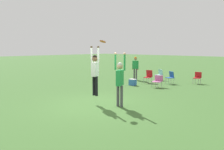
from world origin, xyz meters
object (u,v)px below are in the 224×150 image
(camping_chair_3, at_px, (197,77))
(camping_chair_5, at_px, (171,76))
(camping_chair_0, at_px, (148,76))
(camping_chair_1, at_px, (158,80))
(person_jumping, at_px, (95,69))
(person_defending, at_px, (120,78))
(cooler_box, at_px, (133,82))
(frisbee, at_px, (103,42))
(person_spectator_near, at_px, (135,66))
(camping_chair_4, at_px, (160,74))

(camping_chair_3, bearing_deg, camping_chair_5, 35.31)
(camping_chair_0, bearing_deg, camping_chair_1, 130.85)
(person_jumping, height_order, person_defending, person_jumping)
(camping_chair_3, bearing_deg, camping_chair_1, 58.61)
(person_jumping, bearing_deg, camping_chair_1, -20.04)
(camping_chair_0, xyz_separation_m, camping_chair_5, (1.33, 0.73, -0.01))
(camping_chair_5, bearing_deg, cooler_box, 80.75)
(person_defending, height_order, camping_chair_5, person_defending)
(frisbee, relative_size, camping_chair_1, 0.36)
(person_defending, relative_size, cooler_box, 5.04)
(camping_chair_5, height_order, person_spectator_near, person_spectator_near)
(person_jumping, distance_m, camping_chair_4, 8.50)
(camping_chair_3, distance_m, camping_chair_5, 1.88)
(camping_chair_1, relative_size, camping_chair_5, 0.89)
(camping_chair_0, bearing_deg, cooler_box, 70.22)
(person_defending, bearing_deg, camping_chair_3, 157.78)
(camping_chair_5, bearing_deg, person_defending, 126.09)
(frisbee, relative_size, camping_chair_0, 0.30)
(frisbee, bearing_deg, person_jumping, -157.17)
(person_defending, bearing_deg, camping_chair_0, -178.73)
(camping_chair_4, xyz_separation_m, camping_chair_5, (1.44, -0.95, 0.02))
(camping_chair_1, height_order, person_spectator_near, person_spectator_near)
(camping_chair_1, distance_m, cooler_box, 1.70)
(person_spectator_near, bearing_deg, person_jumping, -94.13)
(camping_chair_3, xyz_separation_m, camping_chair_5, (-1.33, -1.33, 0.03))
(person_spectator_near, bearing_deg, cooler_box, -85.16)
(frisbee, height_order, person_spectator_near, frisbee)
(frisbee, bearing_deg, camping_chair_1, 96.16)
(camping_chair_3, height_order, camping_chair_4, camping_chair_4)
(camping_chair_0, height_order, camping_chair_3, camping_chair_0)
(person_defending, height_order, frisbee, frisbee)
(person_defending, xyz_separation_m, person_spectator_near, (-4.33, 6.73, -0.13))
(camping_chair_0, distance_m, camping_chair_3, 3.36)
(camping_chair_0, relative_size, person_spectator_near, 0.51)
(camping_chair_4, relative_size, cooler_box, 1.83)
(camping_chair_3, bearing_deg, camping_chair_4, -1.90)
(person_defending, distance_m, camping_chair_4, 8.33)
(person_jumping, distance_m, camping_chair_0, 6.84)
(camping_chair_0, height_order, person_spectator_near, person_spectator_near)
(frisbee, height_order, camping_chair_0, frisbee)
(person_defending, bearing_deg, camping_chair_5, 168.81)
(person_jumping, bearing_deg, frisbee, -89.65)
(person_jumping, relative_size, person_spectator_near, 1.21)
(camping_chair_4, distance_m, person_spectator_near, 1.96)
(person_jumping, xyz_separation_m, camping_chair_0, (-1.64, 6.56, -1.02))
(cooler_box, bearing_deg, camping_chair_5, 55.95)
(camping_chair_1, height_order, cooler_box, camping_chair_1)
(frisbee, xyz_separation_m, camping_chair_4, (-2.10, 8.10, -2.24))
(frisbee, xyz_separation_m, person_spectator_near, (-3.62, 7.02, -1.64))
(person_jumping, distance_m, person_spectator_near, 7.89)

